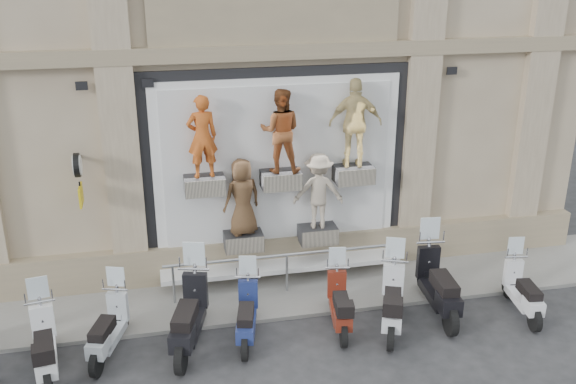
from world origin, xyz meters
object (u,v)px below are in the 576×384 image
at_px(scooter_h, 439,273).
at_px(scooter_i, 524,282).
at_px(clock_sign_bracket, 78,172).
at_px(scooter_g, 393,291).
at_px(scooter_c, 107,319).
at_px(scooter_f, 340,294).
at_px(scooter_e, 246,305).
at_px(scooter_b, 43,335).
at_px(scooter_d, 188,304).
at_px(guard_rail, 287,274).

height_order(scooter_h, scooter_i, scooter_h).
xyz_separation_m(clock_sign_bracket, scooter_g, (5.56, -2.13, -2.01)).
height_order(scooter_c, scooter_f, scooter_c).
height_order(scooter_e, scooter_h, scooter_h).
bearing_deg(scooter_c, scooter_f, 17.01).
distance_m(scooter_b, scooter_h, 7.23).
bearing_deg(scooter_g, scooter_d, -161.21).
relative_size(scooter_d, scooter_e, 1.23).
xyz_separation_m(guard_rail, scooter_d, (-2.09, -1.46, 0.40)).
bearing_deg(scooter_b, scooter_i, -8.60).
relative_size(scooter_b, scooter_g, 0.96).
bearing_deg(guard_rail, scooter_b, -158.72).
distance_m(clock_sign_bracket, scooter_g, 6.28).
xyz_separation_m(scooter_c, scooter_d, (1.40, -0.07, 0.16)).
bearing_deg(scooter_i, scooter_f, -176.27).
height_order(scooter_c, scooter_d, scooter_d).
bearing_deg(scooter_d, guard_rail, 50.28).
relative_size(guard_rail, scooter_g, 2.60).
bearing_deg(scooter_i, scooter_b, -171.57).
distance_m(scooter_c, scooter_d, 1.41).
distance_m(scooter_b, scooter_d, 2.43).
distance_m(guard_rail, scooter_f, 1.61).
relative_size(clock_sign_bracket, scooter_g, 0.52).
relative_size(scooter_f, scooter_i, 1.01).
xyz_separation_m(guard_rail, scooter_i, (4.33, -1.71, 0.23)).
bearing_deg(scooter_c, scooter_b, -142.75).
bearing_deg(guard_rail, scooter_e, -126.07).
relative_size(scooter_d, scooter_i, 1.25).
bearing_deg(scooter_f, scooter_d, -169.72).
xyz_separation_m(scooter_h, scooter_i, (1.61, -0.38, -0.17)).
relative_size(scooter_g, scooter_h, 0.91).
height_order(guard_rail, scooter_h, scooter_h).
distance_m(scooter_e, scooter_g, 2.72).
xyz_separation_m(guard_rail, scooter_c, (-3.49, -1.39, 0.24)).
distance_m(clock_sign_bracket, scooter_f, 5.41).
distance_m(scooter_e, scooter_i, 5.39).
relative_size(clock_sign_bracket, scooter_h, 0.48).
height_order(scooter_e, scooter_f, scooter_e).
relative_size(guard_rail, scooter_d, 2.37).
bearing_deg(scooter_c, scooter_d, 14.63).
xyz_separation_m(scooter_b, scooter_d, (2.41, 0.29, 0.11)).
relative_size(scooter_b, scooter_i, 1.09).
distance_m(clock_sign_bracket, scooter_i, 8.77).
distance_m(guard_rail, scooter_e, 1.81).
bearing_deg(scooter_d, scooter_f, 15.98).
distance_m(guard_rail, scooter_d, 2.58).
bearing_deg(scooter_i, scooter_c, -174.17).
bearing_deg(clock_sign_bracket, scooter_e, -34.01).
bearing_deg(scooter_e, guard_rail, 66.10).
bearing_deg(scooter_b, scooter_c, 10.84).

